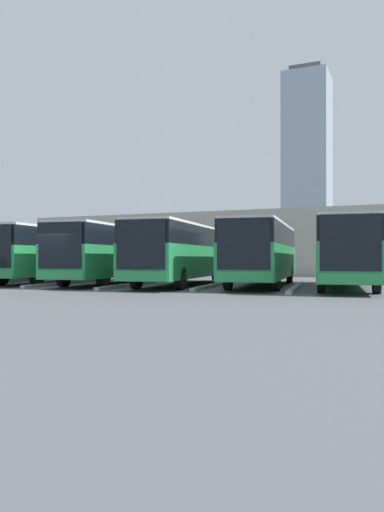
{
  "coord_description": "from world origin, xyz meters",
  "views": [
    {
      "loc": [
        -14.9,
        18.28,
        1.43
      ],
      "look_at": [
        -4.45,
        -5.65,
        1.52
      ],
      "focal_mm": 35.0,
      "sensor_mm": 36.0,
      "label": 1
    }
  ],
  "objects": [
    {
      "name": "curb_divider_4",
      "position": [
        6.08,
        -3.47,
        0.07
      ],
      "size": [
        1.27,
        7.48,
        0.15
      ],
      "primitive_type": "cube",
      "rotation": [
        0.0,
        0.0,
        0.14
      ],
      "color": "#9E9E99",
      "rests_on": "ground_plane"
    },
    {
      "name": "curb_divider_3",
      "position": [
        2.03,
        -3.4,
        0.07
      ],
      "size": [
        1.27,
        7.48,
        0.15
      ],
      "primitive_type": "cube",
      "rotation": [
        0.0,
        0.0,
        0.14
      ],
      "color": "#9E9E99",
      "rests_on": "ground_plane"
    },
    {
      "name": "bus_1",
      "position": [
        -8.12,
        -6.12,
        1.76
      ],
      "size": [
        3.95,
        11.56,
        3.13
      ],
      "rotation": [
        0.0,
        0.0,
        0.14
      ],
      "color": "#238447",
      "rests_on": "ground_plane"
    },
    {
      "name": "curb_divider_2",
      "position": [
        -2.03,
        -3.42,
        0.07
      ],
      "size": [
        1.27,
        7.48,
        0.15
      ],
      "primitive_type": "cube",
      "rotation": [
        0.0,
        0.0,
        0.14
      ],
      "color": "#9E9E99",
      "rests_on": "ground_plane"
    },
    {
      "name": "bus_2",
      "position": [
        -4.06,
        -5.09,
        1.76
      ],
      "size": [
        3.95,
        11.56,
        3.13
      ],
      "rotation": [
        0.0,
        0.0,
        0.14
      ],
      "color": "#238447",
      "rests_on": "ground_plane"
    },
    {
      "name": "bus_3",
      "position": [
        -0.0,
        -5.07,
        1.76
      ],
      "size": [
        3.95,
        11.56,
        3.13
      ],
      "rotation": [
        0.0,
        0.0,
        0.14
      ],
      "color": "#238447",
      "rests_on": "ground_plane"
    },
    {
      "name": "bus_4",
      "position": [
        4.05,
        -5.15,
        1.76
      ],
      "size": [
        3.95,
        11.56,
        3.13
      ],
      "rotation": [
        0.0,
        0.0,
        0.14
      ],
      "color": "#238447",
      "rests_on": "ground_plane"
    },
    {
      "name": "curb_divider_1",
      "position": [
        -6.08,
        -4.44,
        0.07
      ],
      "size": [
        1.27,
        7.48,
        0.15
      ],
      "primitive_type": "cube",
      "rotation": [
        0.0,
        0.0,
        0.14
      ],
      "color": "#9E9E99",
      "rests_on": "ground_plane"
    },
    {
      "name": "bus_5",
      "position": [
        8.11,
        -5.33,
        1.76
      ],
      "size": [
        3.95,
        11.56,
        3.13
      ],
      "rotation": [
        0.0,
        0.0,
        0.14
      ],
      "color": "#238447",
      "rests_on": "ground_plane"
    },
    {
      "name": "station_building",
      "position": [
        0.0,
        -25.04,
        2.66
      ],
      "size": [
        35.85,
        13.69,
        5.25
      ],
      "color": "#A8A399",
      "rests_on": "ground_plane"
    },
    {
      "name": "ground_plane",
      "position": [
        0.0,
        0.0,
        0.0
      ],
      "size": [
        600.0,
        600.0,
        0.0
      ],
      "primitive_type": "plane",
      "color": "#5B5B60"
    },
    {
      "name": "office_tower",
      "position": [
        20.54,
        -171.65,
        35.9
      ],
      "size": [
        16.51,
        16.51,
        73.0
      ],
      "color": "#93A8B7",
      "rests_on": "ground_plane"
    },
    {
      "name": "curb_divider_0",
      "position": [
        -10.14,
        -4.33,
        0.07
      ],
      "size": [
        1.27,
        7.48,
        0.15
      ],
      "primitive_type": "cube",
      "rotation": [
        0.0,
        0.0,
        0.14
      ],
      "color": "#9E9E99",
      "rests_on": "ground_plane"
    },
    {
      "name": "bus_0",
      "position": [
        -12.17,
        -6.01,
        1.76
      ],
      "size": [
        3.95,
        11.56,
        3.13
      ],
      "rotation": [
        0.0,
        0.0,
        0.14
      ],
      "color": "#238447",
      "rests_on": "ground_plane"
    }
  ]
}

